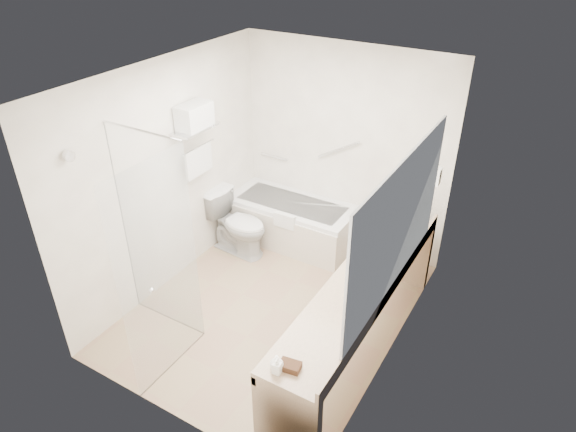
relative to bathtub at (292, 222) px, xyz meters
The scene contains 25 objects.
floor 1.36m from the bathtub, 68.05° to the right, with size 3.20×3.20×0.00m, color tan.
ceiling 2.59m from the bathtub, 68.05° to the right, with size 2.60×3.20×0.10m, color silver.
wall_back 1.15m from the bathtub, 35.84° to the left, with size 2.60×0.10×2.50m, color white.
wall_front 3.04m from the bathtub, 80.02° to the right, with size 2.60×0.10×2.50m, color white.
wall_left 1.77m from the bathtub, 122.86° to the right, with size 0.10×3.20×2.50m, color white.
wall_right 2.39m from the bathtub, 34.55° to the right, with size 0.10×3.20×2.50m, color white.
bathtub is the anchor object (origin of this frame).
grab_bar_short 0.87m from the bathtub, 144.55° to the left, with size 0.03×0.03×0.40m, color silver.
grab_bar_long 1.12m from the bathtub, 35.51° to the left, with size 0.03×0.03×0.60m, color silver.
shower_enclosure 2.31m from the bathtub, 93.47° to the right, with size 0.96×0.91×2.11m.
towel_shelf 1.85m from the bathtub, 127.02° to the right, with size 0.24×0.55×0.81m.
vanity_counter 2.09m from the bathtub, 42.35° to the right, with size 0.55×2.70×0.95m.
sink 1.92m from the bathtub, 32.47° to the right, with size 0.40×0.52×0.14m, color silver.
faucet 2.07m from the bathtub, 30.20° to the right, with size 0.03×0.03×0.14m, color silver.
mirror 2.60m from the bathtub, 37.82° to the right, with size 0.02×2.00×1.20m, color silver.
hairdryer_unit 2.12m from the bathtub, ahead, with size 0.08×0.10×0.18m, color white.
toilet 0.71m from the bathtub, 129.87° to the right, with size 0.44×0.79×0.78m, color silver.
amenity_basket 3.02m from the bathtub, 60.09° to the right, with size 0.16×0.10×0.05m, color #4F2D1C.
soap_bottle_a 3.05m from the bathtub, 61.86° to the right, with size 0.06×0.14×0.06m, color white.
soap_bottle_b 3.03m from the bathtub, 61.94° to the right, with size 0.10×0.13×0.10m, color white.
water_bottle_left 1.61m from the bathtub, 19.28° to the right, with size 0.07×0.07×0.22m.
water_bottle_mid 1.69m from the bathtub, 11.84° to the right, with size 0.07×0.07×0.22m.
water_bottle_right 1.81m from the bathtub, 22.73° to the right, with size 0.06×0.06×0.18m.
drinking_glass_near 1.72m from the bathtub, 19.91° to the right, with size 0.07×0.07×0.09m, color silver.
drinking_glass_far 1.95m from the bathtub, 38.93° to the right, with size 0.08×0.08×0.10m, color silver.
Camera 1 is at (2.29, -3.58, 3.72)m, focal length 32.00 mm.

